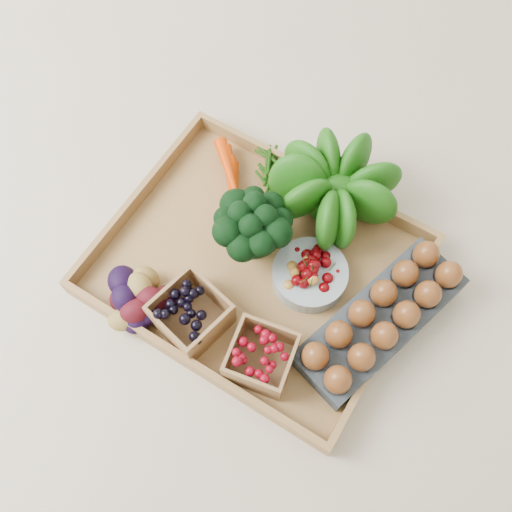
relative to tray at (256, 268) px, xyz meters
The scene contains 10 objects.
ground 0.01m from the tray, ahead, with size 4.00×4.00×0.00m, color beige.
tray is the anchor object (origin of this frame).
carrots 0.17m from the tray, 136.97° to the left, with size 0.18×0.13×0.04m, color #DD3600, non-canonical shape.
lettuce 0.21m from the tray, 72.39° to the left, with size 0.16×0.16×0.16m, color #0F4B0B.
broccoli 0.07m from the tray, 130.67° to the left, with size 0.14×0.14×0.11m, color black, non-canonical shape.
cherry_bowl 0.10m from the tray, 16.90° to the left, with size 0.14×0.14×0.04m, color #8C9EA5.
egg_carton 0.25m from the tray, ahead, with size 0.12×0.33×0.04m, color #333B41.
potatoes 0.23m from the tray, 127.44° to the right, with size 0.15×0.15×0.08m, color #37080F, non-canonical shape.
punnet_blackberry 0.16m from the tray, 104.72° to the right, with size 0.11×0.11×0.08m, color black.
punnet_raspberry 0.19m from the tray, 55.66° to the right, with size 0.10×0.10×0.07m, color maroon.
Camera 1 is at (0.23, -0.37, 0.99)m, focal length 40.00 mm.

